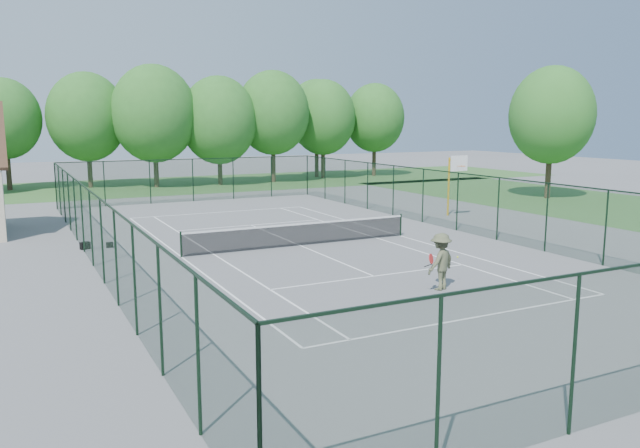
# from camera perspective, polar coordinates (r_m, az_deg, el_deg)

# --- Properties ---
(ground) EXTENTS (140.00, 140.00, 0.00)m
(ground) POSITION_cam_1_polar(r_m,az_deg,el_deg) (28.58, -1.81, -1.99)
(ground) COLOR slate
(ground) RESTS_ON ground
(grass_far) EXTENTS (80.00, 16.00, 0.01)m
(grass_far) POSITION_cam_1_polar(r_m,az_deg,el_deg) (56.92, -14.71, 3.40)
(grass_far) COLOR #3F7132
(grass_far) RESTS_ON ground
(grass_side) EXTENTS (14.00, 40.00, 0.01)m
(grass_side) POSITION_cam_1_polar(r_m,az_deg,el_deg) (46.68, 23.65, 1.67)
(grass_side) COLOR #3F7132
(grass_side) RESTS_ON ground
(court_lines) EXTENTS (11.05, 23.85, 0.01)m
(court_lines) POSITION_cam_1_polar(r_m,az_deg,el_deg) (28.57, -1.81, -1.98)
(court_lines) COLOR white
(court_lines) RESTS_ON ground
(tennis_net) EXTENTS (11.08, 0.08, 1.10)m
(tennis_net) POSITION_cam_1_polar(r_m,az_deg,el_deg) (28.47, -1.82, -0.85)
(tennis_net) COLOR black
(tennis_net) RESTS_ON ground
(fence_enclosure) EXTENTS (18.05, 36.05, 3.02)m
(fence_enclosure) POSITION_cam_1_polar(r_m,az_deg,el_deg) (28.31, -1.83, 1.11)
(fence_enclosure) COLOR #15351F
(fence_enclosure) RESTS_ON ground
(tree_line_far) EXTENTS (39.40, 6.40, 9.70)m
(tree_line_far) POSITION_cam_1_polar(r_m,az_deg,el_deg) (56.65, -14.96, 9.44)
(tree_line_far) COLOR #433323
(tree_line_far) RESTS_ON ground
(basketball_goal) EXTENTS (1.20, 1.43, 3.65)m
(basketball_goal) POSITION_cam_1_polar(r_m,az_deg,el_deg) (37.80, 12.18, 4.53)
(basketball_goal) COLOR gold
(basketball_goal) RESTS_ON ground
(tree_side) EXTENTS (6.07, 6.07, 9.61)m
(tree_side) POSITION_cam_1_polar(r_m,az_deg,el_deg) (48.87, 20.43, 9.31)
(tree_side) COLOR #433323
(tree_side) RESTS_ON ground
(sports_bag_a) EXTENTS (0.47, 0.38, 0.33)m
(sports_bag_a) POSITION_cam_1_polar(r_m,az_deg,el_deg) (29.64, -20.68, -1.86)
(sports_bag_a) COLOR black
(sports_bag_a) RESTS_ON ground
(sports_bag_b) EXTENTS (0.33, 0.23, 0.24)m
(sports_bag_b) POSITION_cam_1_polar(r_m,az_deg,el_deg) (29.67, -18.67, -1.82)
(sports_bag_b) COLOR black
(sports_bag_b) RESTS_ON ground
(tennis_player) EXTENTS (1.96, 1.10, 1.94)m
(tennis_player) POSITION_cam_1_polar(r_m,az_deg,el_deg) (21.38, 10.97, -3.38)
(tennis_player) COLOR #54593C
(tennis_player) RESTS_ON ground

